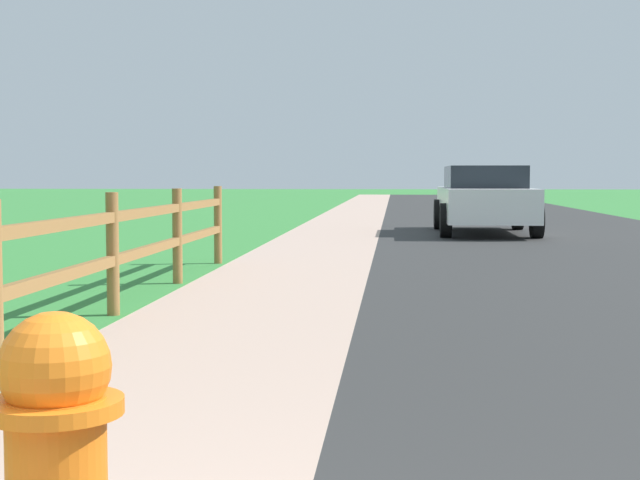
{
  "coord_description": "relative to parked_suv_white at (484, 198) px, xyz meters",
  "views": [
    {
      "loc": [
        0.32,
        -1.07,
        1.22
      ],
      "look_at": [
        -0.51,
        9.29,
        0.51
      ],
      "focal_mm": 52.97,
      "sensor_mm": 36.0,
      "label": 1
    }
  ],
  "objects": [
    {
      "name": "rail_fence",
      "position": [
        -4.31,
        -13.39,
        -0.12
      ],
      "size": [
        0.11,
        12.28,
        1.08
      ],
      "color": "olive",
      "rests_on": "ground"
    },
    {
      "name": "curb_concrete",
      "position": [
        -5.2,
        7.94,
        -0.74
      ],
      "size": [
        6.0,
        66.0,
        0.01
      ],
      "primitive_type": "cube",
      "color": "#C1A18F",
      "rests_on": "ground"
    },
    {
      "name": "parked_suv_white",
      "position": [
        0.0,
        0.0,
        0.0
      ],
      "size": [
        1.99,
        4.69,
        1.42
      ],
      "color": "white",
      "rests_on": "ground"
    },
    {
      "name": "grass_verge",
      "position": [
        -6.7,
        7.94,
        -0.74
      ],
      "size": [
        5.0,
        66.0,
        0.0
      ],
      "primitive_type": "cube",
      "color": "#36843A",
      "rests_on": "ground"
    },
    {
      "name": "road_asphalt",
      "position": [
        1.3,
        7.94,
        -0.74
      ],
      "size": [
        7.0,
        66.0,
        0.01
      ],
      "primitive_type": "cube",
      "color": "#303030",
      "rests_on": "ground"
    },
    {
      "name": "ground_plane",
      "position": [
        -2.2,
        5.94,
        -0.74
      ],
      "size": [
        120.0,
        120.0,
        0.0
      ],
      "primitive_type": "plane",
      "color": "#36843A"
    }
  ]
}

